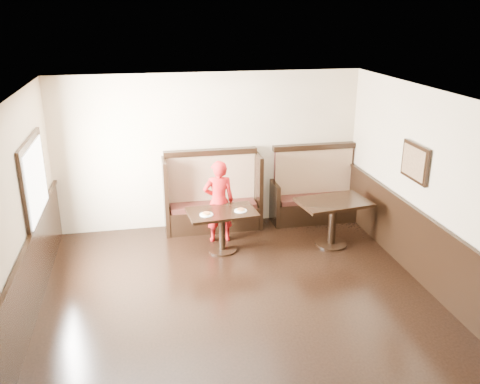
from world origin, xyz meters
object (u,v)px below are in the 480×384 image
object	(u,v)px
table_neighbor	(333,212)
booth_neighbor	(314,195)
table_main	(222,221)
booth_main	(212,200)
child	(219,201)

from	to	relation	value
table_neighbor	booth_neighbor	bearing A→B (deg)	78.32
table_main	table_neighbor	xyz separation A→B (m)	(1.87, -0.14, 0.06)
table_main	table_neighbor	world-z (taller)	table_neighbor
booth_main	table_main	size ratio (longest dim) A/B	1.50
booth_neighbor	table_neighbor	xyz separation A→B (m)	(-0.07, -1.14, 0.12)
booth_main	child	world-z (taller)	booth_main
table_neighbor	booth_main	bearing A→B (deg)	140.53
table_neighbor	child	world-z (taller)	child
table_main	booth_main	bearing A→B (deg)	85.65
booth_neighbor	child	world-z (taller)	booth_neighbor
booth_neighbor	child	bearing A→B (deg)	-162.94
table_main	child	world-z (taller)	child
booth_main	table_main	xyz separation A→B (m)	(0.01, -1.00, 0.02)
booth_neighbor	child	distance (m)	2.03
booth_neighbor	table_main	bearing A→B (deg)	-152.72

